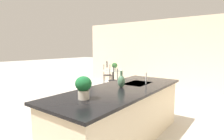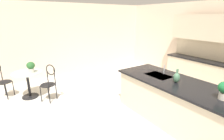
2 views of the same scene
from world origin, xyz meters
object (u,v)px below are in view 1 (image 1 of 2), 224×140
bistro_table (113,78)px  vase_on_counter (121,81)px  chair_by_island (114,78)px  chair_near_window (107,72)px  potted_plant_counter_far (83,86)px  potted_plant_on_table (115,66)px

bistro_table → vase_on_counter: size_ratio=2.78×
chair_by_island → chair_near_window: bearing=-133.2°
bistro_table → chair_near_window: 0.74m
potted_plant_counter_far → vase_on_counter: 0.90m
chair_near_window → potted_plant_counter_far: potted_plant_counter_far is taller
bistro_table → chair_by_island: size_ratio=0.77×
potted_plant_on_table → potted_plant_counter_far: potted_plant_counter_far is taller
potted_plant_counter_far → chair_by_island: bearing=-150.0°
bistro_table → chair_near_window: bearing=-124.3°
potted_plant_counter_far → vase_on_counter: size_ratio=1.07×
bistro_table → potted_plant_on_table: size_ratio=2.63×
potted_plant_counter_far → vase_on_counter: potted_plant_counter_far is taller
bistro_table → potted_plant_counter_far: size_ratio=2.60×
potted_plant_on_table → potted_plant_counter_far: bearing=30.4°
chair_by_island → vase_on_counter: 3.18m
bistro_table → potted_plant_on_table: bearing=57.5°
chair_by_island → vase_on_counter: (2.47, 1.95, 0.46)m
chair_by_island → potted_plant_counter_far: size_ratio=3.38×
vase_on_counter → chair_near_window: bearing=-139.1°
vase_on_counter → bistro_table: bearing=-141.9°
potted_plant_counter_far → potted_plant_on_table: bearing=-149.6°
chair_near_window → chair_by_island: same height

